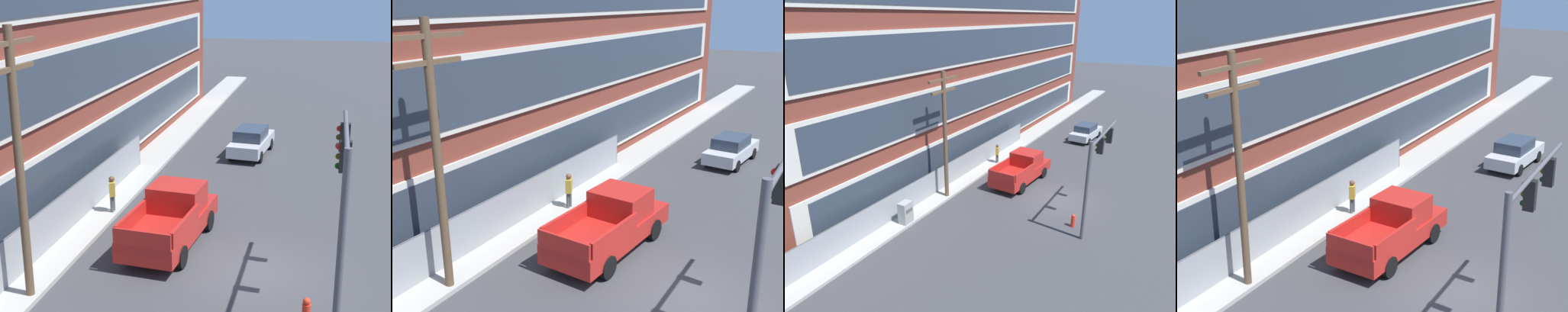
% 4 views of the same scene
% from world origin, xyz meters
% --- Properties ---
extents(ground_plane, '(160.00, 160.00, 0.00)m').
position_xyz_m(ground_plane, '(0.00, 0.00, 0.00)').
color(ground_plane, '#38383A').
extents(sidewalk_building_side, '(80.00, 1.94, 0.16)m').
position_xyz_m(sidewalk_building_side, '(0.00, 7.27, 0.08)').
color(sidewalk_building_side, '#9E9B93').
rests_on(sidewalk_building_side, ground).
extents(chain_link_fence, '(25.22, 0.06, 1.77)m').
position_xyz_m(chain_link_fence, '(-2.41, 7.51, 0.90)').
color(chain_link_fence, gray).
rests_on(chain_link_fence, ground).
extents(traffic_signal_mast, '(5.74, 0.43, 5.51)m').
position_xyz_m(traffic_signal_mast, '(-2.00, -2.48, 3.94)').
color(traffic_signal_mast, '#4C4C51').
rests_on(traffic_signal_mast, ground).
extents(pickup_truck_red, '(5.72, 2.49, 2.08)m').
position_xyz_m(pickup_truck_red, '(1.61, 3.45, 0.97)').
color(pickup_truck_red, '#AD1E19').
rests_on(pickup_truck_red, ground).
extents(sedan_silver, '(4.60, 2.12, 1.56)m').
position_xyz_m(sedan_silver, '(13.79, 2.20, 0.80)').
color(sedan_silver, '#B2B5BA').
rests_on(sedan_silver, ground).
extents(utility_pole_near_corner, '(2.78, 0.26, 8.25)m').
position_xyz_m(utility_pole_near_corner, '(-3.29, 6.60, 4.63)').
color(utility_pole_near_corner, brown).
rests_on(utility_pole_near_corner, ground).
extents(pedestrian_near_cabinet, '(0.46, 0.37, 1.69)m').
position_xyz_m(pedestrian_near_cabinet, '(3.71, 6.55, 0.97)').
color(pedestrian_near_cabinet, '#4C4C51').
rests_on(pedestrian_near_cabinet, ground).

